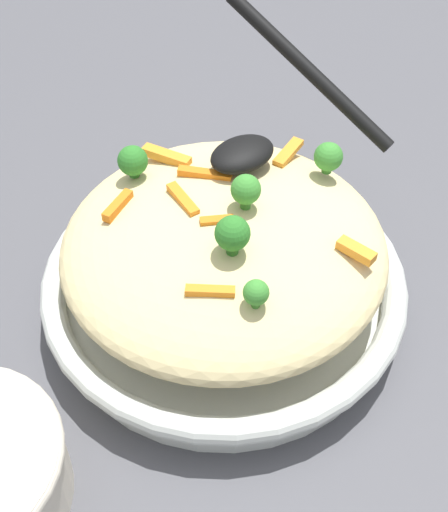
# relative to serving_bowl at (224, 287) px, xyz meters

# --- Properties ---
(ground_plane) EXTENTS (2.40, 2.40, 0.00)m
(ground_plane) POSITION_rel_serving_bowl_xyz_m (0.00, 0.00, -0.02)
(ground_plane) COLOR #4C4C51
(serving_bowl) EXTENTS (0.30, 0.30, 0.04)m
(serving_bowl) POSITION_rel_serving_bowl_xyz_m (0.00, 0.00, 0.00)
(serving_bowl) COLOR silver
(serving_bowl) RESTS_ON ground_plane
(pasta_mound) EXTENTS (0.25, 0.25, 0.06)m
(pasta_mound) POSITION_rel_serving_bowl_xyz_m (0.00, 0.00, 0.05)
(pasta_mound) COLOR #DBC689
(pasta_mound) RESTS_ON serving_bowl
(carrot_piece_0) EXTENTS (0.03, 0.04, 0.01)m
(carrot_piece_0) POSITION_rel_serving_bowl_xyz_m (-0.01, -0.09, 0.08)
(carrot_piece_0) COLOR orange
(carrot_piece_0) RESTS_ON pasta_mound
(carrot_piece_1) EXTENTS (0.03, 0.03, 0.01)m
(carrot_piece_1) POSITION_rel_serving_bowl_xyz_m (0.05, 0.05, 0.08)
(carrot_piece_1) COLOR orange
(carrot_piece_1) RESTS_ON pasta_mound
(carrot_piece_2) EXTENTS (0.04, 0.02, 0.01)m
(carrot_piece_2) POSITION_rel_serving_bowl_xyz_m (-0.09, -0.04, 0.07)
(carrot_piece_2) COLOR orange
(carrot_piece_2) RESTS_ON pasta_mound
(carrot_piece_3) EXTENTS (0.03, 0.02, 0.01)m
(carrot_piece_3) POSITION_rel_serving_bowl_xyz_m (0.01, 0.00, 0.08)
(carrot_piece_3) COLOR orange
(carrot_piece_3) RESTS_ON pasta_mound
(carrot_piece_4) EXTENTS (0.01, 0.04, 0.01)m
(carrot_piece_4) POSITION_rel_serving_bowl_xyz_m (0.01, -0.03, 0.08)
(carrot_piece_4) COLOR orange
(carrot_piece_4) RESTS_ON pasta_mound
(carrot_piece_5) EXTENTS (0.02, 0.03, 0.01)m
(carrot_piece_5) POSITION_rel_serving_bowl_xyz_m (-0.06, 0.08, 0.08)
(carrot_piece_5) COLOR orange
(carrot_piece_5) RESTS_ON pasta_mound
(carrot_piece_6) EXTENTS (0.03, 0.02, 0.01)m
(carrot_piece_6) POSITION_rel_serving_bowl_xyz_m (0.05, -0.06, 0.08)
(carrot_piece_6) COLOR orange
(carrot_piece_6) RESTS_ON pasta_mound
(carrot_piece_7) EXTENTS (0.03, 0.04, 0.01)m
(carrot_piece_7) POSITION_rel_serving_bowl_xyz_m (-0.02, -0.05, 0.08)
(carrot_piece_7) COLOR orange
(carrot_piece_7) RESTS_ON pasta_mound
(broccoli_floret_0) EXTENTS (0.02, 0.02, 0.03)m
(broccoli_floret_0) POSITION_rel_serving_bowl_xyz_m (0.02, -0.09, 0.09)
(broccoli_floret_0) COLOR #296820
(broccoli_floret_0) RESTS_ON pasta_mound
(broccoli_floret_1) EXTENTS (0.03, 0.03, 0.03)m
(broccoli_floret_1) POSITION_rel_serving_bowl_xyz_m (0.02, 0.03, 0.10)
(broccoli_floret_1) COLOR #296820
(broccoli_floret_1) RESTS_ON pasta_mound
(broccoli_floret_2) EXTENTS (0.02, 0.02, 0.03)m
(broccoli_floret_2) POSITION_rel_serving_bowl_xyz_m (-0.02, 0.00, 0.10)
(broccoli_floret_2) COLOR #377928
(broccoli_floret_2) RESTS_ON pasta_mound
(broccoli_floret_3) EXTENTS (0.02, 0.02, 0.02)m
(broccoli_floret_3) POSITION_rel_serving_bowl_xyz_m (0.03, 0.07, 0.08)
(broccoli_floret_3) COLOR #377928
(broccoli_floret_3) RESTS_ON pasta_mound
(broccoli_floret_4) EXTENTS (0.02, 0.02, 0.03)m
(broccoli_floret_4) POSITION_rel_serving_bowl_xyz_m (-0.10, -0.00, 0.09)
(broccoli_floret_4) COLOR #377928
(broccoli_floret_4) RESTS_ON pasta_mound
(serving_spoon) EXTENTS (0.13, 0.17, 0.09)m
(serving_spoon) POSITION_rel_serving_bowl_xyz_m (-0.08, -0.05, 0.10)
(serving_spoon) COLOR black
(serving_spoon) RESTS_ON pasta_mound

